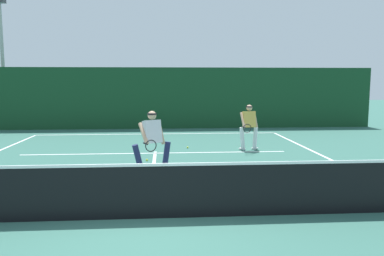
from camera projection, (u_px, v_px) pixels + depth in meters
The scene contains 11 objects.
ground_plane at pixel (147, 219), 6.71m from camera, with size 80.00×80.00×0.00m, color #326357.
court_line_baseline_far at pixel (158, 134), 17.39m from camera, with size 10.85×0.10×0.01m, color white.
court_line_service at pixel (155, 153), 12.77m from camera, with size 8.85×0.10×0.01m, color white.
court_line_centre at pixel (153, 174), 9.88m from camera, with size 0.10×6.40×0.01m, color white.
tennis_net at pixel (147, 190), 6.65m from camera, with size 11.89×0.09×1.09m.
player_near at pixel (152, 140), 9.71m from camera, with size 1.03×1.01×1.66m.
player_far at pixel (249, 125), 13.32m from camera, with size 0.74×0.85×1.59m.
tennis_ball at pixel (188, 147), 13.69m from camera, with size 0.07×0.07×0.07m, color #D1E033.
tennis_ball_extra at pixel (147, 160), 11.51m from camera, with size 0.07×0.07×0.07m, color #D1E033.
back_fence_windscreen at pixel (158, 98), 19.17m from camera, with size 22.11×0.12×3.08m, color #143D21.
light_pole at pixel (2, 46), 19.52m from camera, with size 0.55×0.44×6.71m.
Camera 1 is at (0.32, -6.51, 2.42)m, focal length 35.59 mm.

